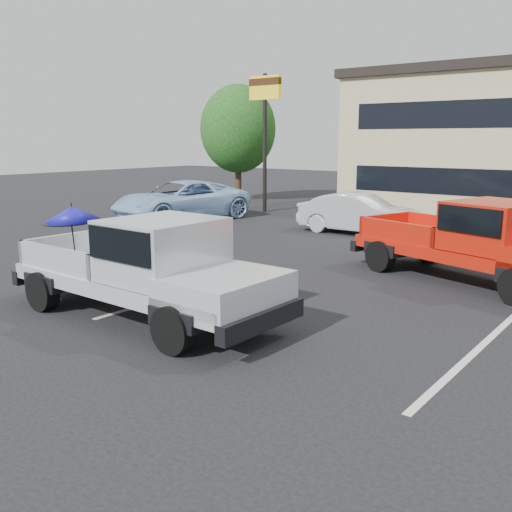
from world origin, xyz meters
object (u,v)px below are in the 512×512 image
object	(u,v)px
tree_left	(238,129)
silver_pickup	(154,264)
red_pickup	(486,239)
blue_suv	(181,200)
motel_sign	(265,106)
silver_sedan	(359,214)

from	to	relation	value
tree_left	silver_pickup	world-z (taller)	tree_left
tree_left	red_pickup	size ratio (longest dim) A/B	0.99
tree_left	blue_suv	size ratio (longest dim) A/B	1.06
motel_sign	silver_sedan	world-z (taller)	motel_sign
red_pickup	silver_sedan	size ratio (longest dim) A/B	1.44
tree_left	silver_pickup	xyz separation A→B (m)	(11.94, -16.85, -2.68)
silver_pickup	silver_sedan	bearing A→B (deg)	99.48
motel_sign	red_pickup	distance (m)	14.48
motel_sign	silver_pickup	bearing A→B (deg)	-60.17
tree_left	motel_sign	bearing A→B (deg)	-36.87
tree_left	blue_suv	bearing A→B (deg)	-67.84
tree_left	silver_pickup	size ratio (longest dim) A/B	1.05
silver_sedan	blue_suv	world-z (taller)	blue_suv
silver_pickup	blue_suv	bearing A→B (deg)	133.86
motel_sign	tree_left	bearing A→B (deg)	143.13
red_pickup	blue_suv	xyz separation A→B (m)	(-12.87, 3.29, -0.25)
silver_sedan	silver_pickup	bearing A→B (deg)	-173.81
silver_sedan	blue_suv	bearing A→B (deg)	97.89
motel_sign	red_pickup	size ratio (longest dim) A/B	0.99
motel_sign	silver_sedan	bearing A→B (deg)	-24.83
motel_sign	blue_suv	world-z (taller)	motel_sign
tree_left	red_pickup	xyz separation A→B (m)	(15.82, -10.54, -2.70)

